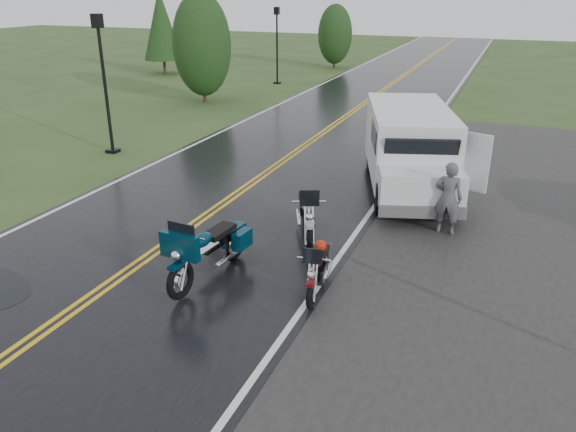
% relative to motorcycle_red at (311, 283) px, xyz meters
% --- Properties ---
extents(ground, '(120.00, 120.00, 0.00)m').
position_rel_motorcycle_red_xyz_m(ground, '(-3.94, -0.26, -0.56)').
color(ground, '#2D471E').
rests_on(ground, ground).
extents(road, '(8.00, 100.00, 0.04)m').
position_rel_motorcycle_red_xyz_m(road, '(-3.94, 9.74, -0.54)').
color(road, black).
rests_on(road, ground).
extents(motorcycle_red, '(0.97, 1.97, 1.12)m').
position_rel_motorcycle_red_xyz_m(motorcycle_red, '(0.00, 0.00, 0.00)').
color(motorcycle_red, '#5C0A0F').
rests_on(motorcycle_red, ground).
extents(motorcycle_teal, '(1.13, 2.56, 1.47)m').
position_rel_motorcycle_red_xyz_m(motorcycle_teal, '(-2.33, -0.58, 0.18)').
color(motorcycle_teal, '#052739').
rests_on(motorcycle_teal, ground).
extents(motorcycle_silver, '(1.70, 2.46, 1.37)m').
position_rel_motorcycle_red_xyz_m(motorcycle_silver, '(-0.80, 2.13, 0.12)').
color(motorcycle_silver, '#97999E').
rests_on(motorcycle_silver, ground).
extents(van_white, '(3.89, 6.32, 2.33)m').
position_rel_motorcycle_red_xyz_m(van_white, '(0.09, 4.99, 0.61)').
color(van_white, silver).
rests_on(van_white, ground).
extents(person_at_van, '(0.65, 0.44, 1.73)m').
position_rel_motorcycle_red_xyz_m(person_at_van, '(1.79, 4.36, 0.30)').
color(person_at_van, '#504F54').
rests_on(person_at_van, ground).
extents(lamp_post_near_left, '(0.40, 0.40, 4.65)m').
position_rel_motorcycle_red_xyz_m(lamp_post_near_left, '(-9.93, 7.19, 1.76)').
color(lamp_post_near_left, black).
rests_on(lamp_post_near_left, ground).
extents(lamp_post_far_left, '(0.37, 0.37, 4.35)m').
position_rel_motorcycle_red_xyz_m(lamp_post_far_left, '(-10.35, 23.08, 1.62)').
color(lamp_post_far_left, black).
rests_on(lamp_post_far_left, ground).
extents(tree_left_mid, '(2.85, 2.85, 4.45)m').
position_rel_motorcycle_red_xyz_m(tree_left_mid, '(-11.52, 16.48, 1.67)').
color(tree_left_mid, '#1E3D19').
rests_on(tree_left_mid, ground).
extents(tree_left_far, '(2.38, 2.38, 3.67)m').
position_rel_motorcycle_red_xyz_m(tree_left_far, '(-9.33, 31.11, 1.27)').
color(tree_left_far, '#1E3D19').
rests_on(tree_left_far, ground).
extents(pine_left_far, '(2.49, 2.49, 5.19)m').
position_rel_motorcycle_red_xyz_m(pine_left_far, '(-18.88, 24.12, 2.04)').
color(pine_left_far, '#1E3D19').
rests_on(pine_left_far, ground).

